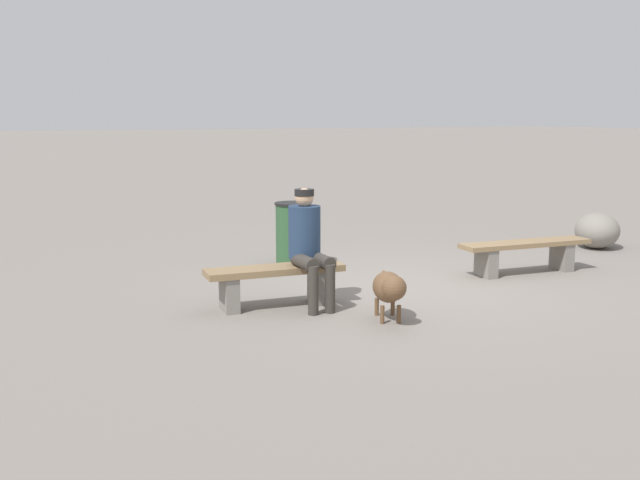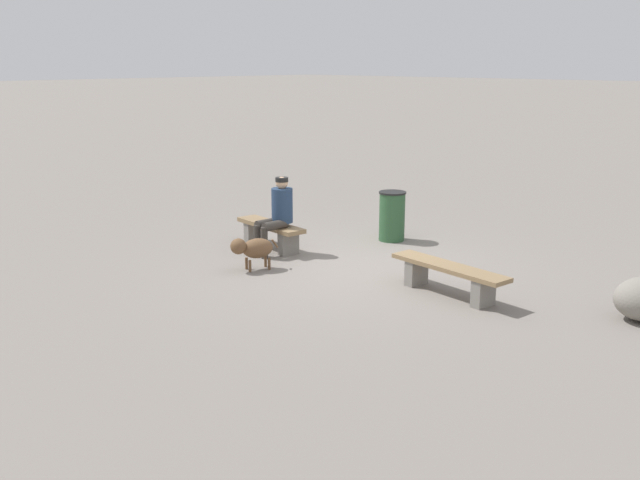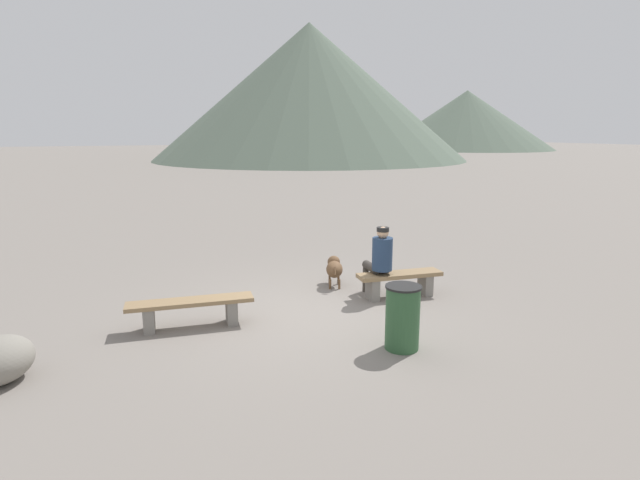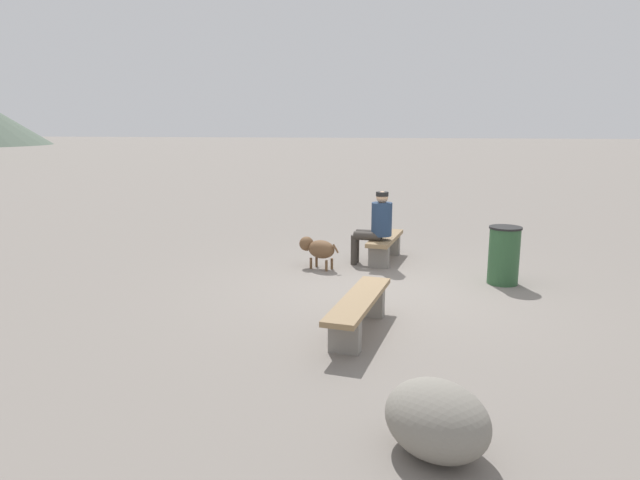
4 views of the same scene
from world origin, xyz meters
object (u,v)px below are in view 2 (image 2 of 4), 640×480
dog (253,248)px  seated_person (278,210)px  bench_left (449,274)px  bench_right (271,231)px  trash_bin (392,216)px

dog → seated_person: bearing=-132.3°
dog → bench_left: bearing=132.8°
bench_right → dog: (-0.78, 1.07, 0.05)m
bench_left → bench_right: 3.63m
dog → trash_bin: 2.99m
seated_person → trash_bin: size_ratio=1.45×
bench_left → dog: dog is taller
bench_right → bench_left: bearing=-173.0°
bench_right → dog: size_ratio=2.13×
seated_person → trash_bin: (-0.81, -2.02, -0.29)m
bench_left → trash_bin: (2.49, -1.90, 0.15)m
bench_right → seated_person: size_ratio=1.21×
bench_left → dog: size_ratio=2.59×
trash_bin → bench_right: bearing=58.8°
bench_right → seated_person: 0.56m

